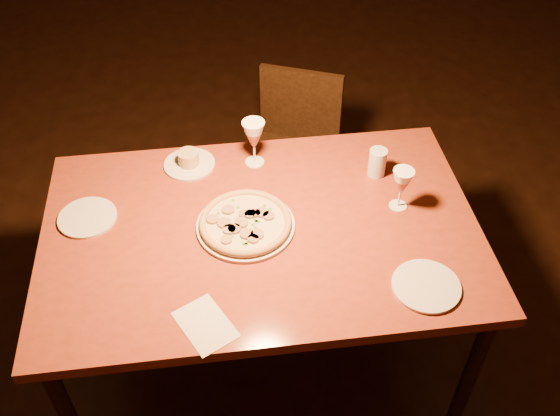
{
  "coord_description": "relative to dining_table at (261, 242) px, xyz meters",
  "views": [
    {
      "loc": [
        0.26,
        -1.68,
        2.41
      ],
      "look_at": [
        0.29,
        -0.1,
        0.88
      ],
      "focal_mm": 40.0,
      "sensor_mm": 36.0,
      "label": 1
    }
  ],
  "objects": [
    {
      "name": "wine_glass_far",
      "position": [
        -0.03,
        0.36,
        0.17
      ],
      "size": [
        0.09,
        0.09,
        0.19
      ],
      "primitive_type": null,
      "color": "#A25943",
      "rests_on": "dining_table"
    },
    {
      "name": "floor",
      "position": [
        -0.22,
        0.15,
        -0.75
      ],
      "size": [
        7.0,
        7.0,
        0.0
      ],
      "primitive_type": "plane",
      "color": "black",
      "rests_on": "ground"
    },
    {
      "name": "pizza_plate",
      "position": [
        -0.05,
        0.01,
        0.09
      ],
      "size": [
        0.35,
        0.35,
        0.04
      ],
      "color": "silver",
      "rests_on": "dining_table"
    },
    {
      "name": "side_plate_near",
      "position": [
        0.53,
        -0.28,
        0.08
      ],
      "size": [
        0.22,
        0.22,
        0.01
      ],
      "primitive_type": "cylinder",
      "color": "silver",
      "rests_on": "dining_table"
    },
    {
      "name": "water_tumbler",
      "position": [
        0.44,
        0.28,
        0.13
      ],
      "size": [
        0.07,
        0.07,
        0.11
      ],
      "primitive_type": "cylinder",
      "color": "silver",
      "rests_on": "dining_table"
    },
    {
      "name": "chair_far",
      "position": [
        0.15,
        0.89,
        -0.28
      ],
      "size": [
        0.51,
        0.51,
        0.84
      ],
      "rotation": [
        0.0,
        0.0,
        -0.29
      ],
      "color": "black",
      "rests_on": "floor"
    },
    {
      "name": "dining_table",
      "position": [
        0.0,
        0.0,
        0.0
      ],
      "size": [
        1.64,
        1.16,
        0.83
      ],
      "rotation": [
        0.0,
        0.0,
        0.11
      ],
      "color": "maroon",
      "rests_on": "floor"
    },
    {
      "name": "menu_card",
      "position": [
        -0.17,
        -0.41,
        0.07
      ],
      "size": [
        0.22,
        0.24,
        0.0
      ],
      "primitive_type": "cube",
      "rotation": [
        0.0,
        0.0,
        0.6
      ],
      "color": "beige",
      "rests_on": "dining_table"
    },
    {
      "name": "side_plate_left",
      "position": [
        -0.62,
        0.06,
        0.08
      ],
      "size": [
        0.21,
        0.21,
        0.01
      ],
      "primitive_type": "cylinder",
      "color": "silver",
      "rests_on": "dining_table"
    },
    {
      "name": "ramekin_saucer",
      "position": [
        -0.28,
        0.35,
        0.09
      ],
      "size": [
        0.2,
        0.2,
        0.06
      ],
      "color": "silver",
      "rests_on": "dining_table"
    },
    {
      "name": "wine_glass_right",
      "position": [
        0.5,
        0.1,
        0.16
      ],
      "size": [
        0.08,
        0.08,
        0.17
      ],
      "primitive_type": null,
      "color": "#A25943",
      "rests_on": "dining_table"
    }
  ]
}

